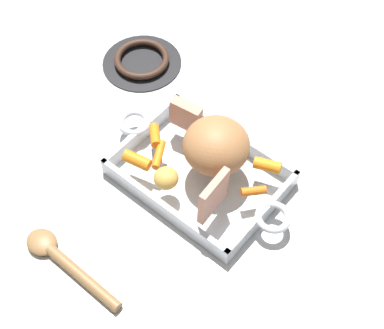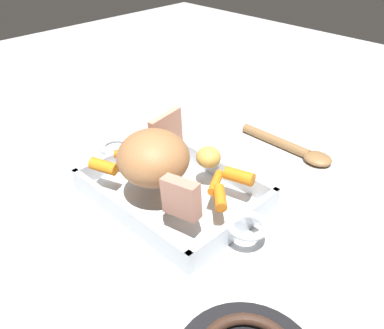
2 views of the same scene
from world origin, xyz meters
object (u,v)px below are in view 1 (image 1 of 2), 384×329
at_px(roast_slice_thick, 213,196).
at_px(roast_slice_thin, 186,115).
at_px(baby_carrot_southwest, 155,135).
at_px(potato_corner, 166,178).
at_px(serving_spoon, 63,261).
at_px(stove_burner_rear, 142,61).
at_px(baby_carrot_short, 267,165).
at_px(pork_roast, 216,146).
at_px(baby_carrot_northeast, 137,160).
at_px(baby_carrot_southeast, 159,155).
at_px(baby_carrot_northwest, 253,191).
at_px(roasting_dish, 200,174).

relative_size(roast_slice_thick, roast_slice_thin, 1.28).
relative_size(baby_carrot_southwest, potato_corner, 1.08).
bearing_deg(potato_corner, serving_spoon, 77.46).
bearing_deg(roast_slice_thin, stove_burner_rear, -25.15).
relative_size(baby_carrot_short, serving_spoon, 0.23).
bearing_deg(baby_carrot_short, roast_slice_thick, 79.14).
bearing_deg(potato_corner, roast_slice_thick, -170.94).
height_order(roast_slice_thin, serving_spoon, roast_slice_thin).
distance_m(pork_roast, baby_carrot_northeast, 0.15).
distance_m(baby_carrot_southeast, baby_carrot_northwest, 0.19).
relative_size(roasting_dish, baby_carrot_southeast, 6.77).
relative_size(roast_slice_thin, baby_carrot_northwest, 1.35).
bearing_deg(serving_spoon, roast_slice_thick, -121.55).
height_order(roast_slice_thick, baby_carrot_short, roast_slice_thick).
bearing_deg(baby_carrot_southeast, roast_slice_thin, -83.23).
relative_size(roast_slice_thick, baby_carrot_short, 1.55).
distance_m(roasting_dish, roast_slice_thick, 0.12).
bearing_deg(pork_roast, baby_carrot_northwest, 172.10).
xyz_separation_m(roasting_dish, baby_carrot_northeast, (0.09, 0.07, 0.04)).
height_order(roast_slice_thin, baby_carrot_northeast, roast_slice_thin).
bearing_deg(potato_corner, baby_carrot_northeast, 0.68).
bearing_deg(baby_carrot_southeast, baby_carrot_northeast, 61.85).
xyz_separation_m(pork_roast, baby_carrot_short, (-0.08, -0.05, -0.03)).
bearing_deg(baby_carrot_southwest, serving_spoon, 97.49).
xyz_separation_m(baby_carrot_southeast, stove_burner_rear, (0.22, -0.19, -0.04)).
relative_size(baby_carrot_southeast, baby_carrot_southwest, 1.21).
distance_m(potato_corner, stove_burner_rear, 0.36).
bearing_deg(stove_burner_rear, pork_roast, 157.35).
height_order(baby_carrot_southeast, stove_burner_rear, baby_carrot_southeast).
height_order(baby_carrot_southeast, baby_carrot_short, baby_carrot_short).
bearing_deg(pork_roast, roasting_dish, 59.97).
bearing_deg(potato_corner, stove_burner_rear, -39.66).
bearing_deg(roasting_dish, roast_slice_thick, 143.53).
distance_m(roast_slice_thin, stove_burner_rear, 0.24).
bearing_deg(serving_spoon, roasting_dish, -103.10).
distance_m(baby_carrot_southwest, stove_burner_rear, 0.25).
xyz_separation_m(roast_slice_thin, baby_carrot_northwest, (-0.19, 0.04, -0.02)).
height_order(stove_burner_rear, serving_spoon, stove_burner_rear).
distance_m(roasting_dish, pork_roast, 0.08).
bearing_deg(baby_carrot_northeast, serving_spoon, 95.97).
height_order(pork_roast, stove_burner_rear, pork_roast).
relative_size(roasting_dish, baby_carrot_northwest, 8.88).
bearing_deg(baby_carrot_southeast, baby_carrot_northwest, -165.34).
distance_m(roasting_dish, serving_spoon, 0.29).
distance_m(baby_carrot_northwest, baby_carrot_southwest, 0.22).
height_order(pork_roast, baby_carrot_short, pork_roast).
xyz_separation_m(roast_slice_thick, stove_burner_rear, (0.37, -0.21, -0.07)).
relative_size(roast_slice_thin, baby_carrot_southwest, 1.24).
relative_size(roast_slice_thick, serving_spoon, 0.36).
bearing_deg(baby_carrot_southeast, pork_roast, -144.53).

